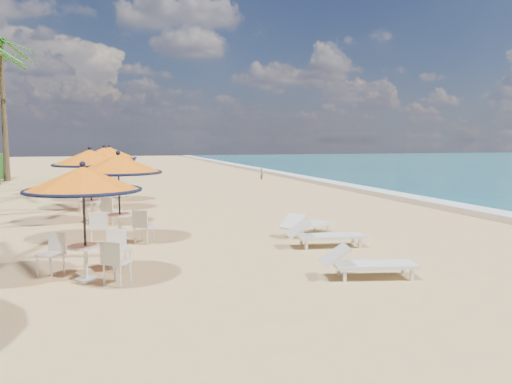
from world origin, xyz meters
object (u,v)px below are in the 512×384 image
(station_0, at_px, (85,193))
(lounger_near, at_px, (365,262))
(lounger_mid, at_px, (323,234))
(station_3, at_px, (103,162))
(station_1, at_px, (119,172))
(station_2, at_px, (91,164))
(lounger_far, at_px, (305,224))
(station_4, at_px, (110,159))

(station_0, distance_m, lounger_near, 5.73)
(lounger_near, relative_size, lounger_mid, 0.96)
(station_0, xyz_separation_m, lounger_mid, (5.74, 1.37, -1.39))
(station_3, bearing_deg, lounger_mid, -60.41)
(station_1, bearing_deg, lounger_mid, -26.23)
(station_3, bearing_deg, lounger_near, -68.17)
(station_2, height_order, station_3, station_3)
(station_3, xyz_separation_m, lounger_mid, (5.38, -9.48, -1.55))
(lounger_mid, relative_size, lounger_far, 1.10)
(station_2, relative_size, station_4, 1.00)
(station_1, relative_size, station_2, 0.97)
(station_4, bearing_deg, station_3, -96.18)
(station_2, bearing_deg, station_3, 84.15)
(station_3, xyz_separation_m, lounger_near, (4.97, -12.41, -1.57))
(station_0, bearing_deg, lounger_far, 27.25)
(station_2, height_order, lounger_far, station_2)
(lounger_far, bearing_deg, station_2, 113.36)
(station_1, distance_m, lounger_far, 5.49)
(station_0, height_order, lounger_mid, station_0)
(station_3, bearing_deg, station_1, -86.75)
(station_4, bearing_deg, lounger_near, -73.00)
(station_3, relative_size, lounger_mid, 1.24)
(station_0, height_order, lounger_far, station_0)
(lounger_near, bearing_deg, lounger_far, 95.52)
(station_2, distance_m, station_4, 6.56)
(station_0, xyz_separation_m, station_1, (0.75, 3.83, 0.17))
(station_0, distance_m, lounger_mid, 6.06)
(station_2, distance_m, station_3, 3.70)
(station_0, bearing_deg, station_4, 87.23)
(station_0, bearing_deg, station_3, 88.12)
(station_2, xyz_separation_m, station_4, (0.68, 6.52, -0.08))
(station_2, xyz_separation_m, lounger_far, (5.98, -4.10, -1.65))
(station_1, distance_m, lounger_near, 7.24)
(station_4, height_order, lounger_mid, station_4)
(station_0, distance_m, lounger_far, 6.85)
(station_3, height_order, station_4, station_3)
(station_2, distance_m, lounger_far, 7.44)
(station_0, height_order, station_3, station_3)
(station_1, distance_m, station_4, 9.86)
(station_3, relative_size, lounger_far, 1.37)
(station_4, relative_size, lounger_near, 1.29)
(station_0, height_order, station_1, station_1)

